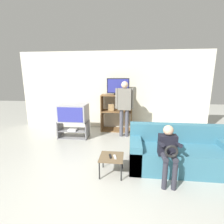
# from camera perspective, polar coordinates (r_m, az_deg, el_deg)

# --- Properties ---
(ground_plane) EXTENTS (18.00, 18.00, 0.00)m
(ground_plane) POSITION_cam_1_polar(r_m,az_deg,el_deg) (2.79, -8.82, -27.18)
(ground_plane) COLOR #ADADA3
(wall_back) EXTENTS (6.40, 0.06, 2.60)m
(wall_back) POSITION_cam_1_polar(r_m,az_deg,el_deg) (5.59, 0.02, 7.51)
(wall_back) COLOR silver
(wall_back) RESTS_ON ground_plane
(tv_stand) EXTENTS (0.88, 0.44, 0.50)m
(tv_stand) POSITION_cam_1_polar(r_m,az_deg,el_deg) (4.96, -13.32, -5.88)
(tv_stand) COLOR slate
(tv_stand) RESTS_ON ground_plane
(television_main) EXTENTS (0.80, 0.58, 0.50)m
(television_main) POSITION_cam_1_polar(r_m,az_deg,el_deg) (4.83, -13.38, -0.20)
(television_main) COLOR #9E9EA3
(television_main) RESTS_ON tv_stand
(media_shelf) EXTENTS (1.00, 0.50, 1.20)m
(media_shelf) POSITION_cam_1_polar(r_m,az_deg,el_deg) (5.36, 1.62, -0.14)
(media_shelf) COLOR brown
(media_shelf) RESTS_ON ground_plane
(television_flat) EXTENTS (0.71, 0.20, 0.52)m
(television_flat) POSITION_cam_1_polar(r_m,az_deg,el_deg) (5.24, 2.12, 8.82)
(television_flat) COLOR black
(television_flat) RESTS_ON media_shelf
(snack_table) EXTENTS (0.43, 0.43, 0.34)m
(snack_table) POSITION_cam_1_polar(r_m,az_deg,el_deg) (3.09, -0.18, -16.06)
(snack_table) COLOR brown
(snack_table) RESTS_ON ground_plane
(remote_control_black) EXTENTS (0.07, 0.15, 0.02)m
(remote_control_black) POSITION_cam_1_polar(r_m,az_deg,el_deg) (3.06, -0.63, -15.25)
(remote_control_black) COLOR black
(remote_control_black) RESTS_ON snack_table
(remote_control_white) EXTENTS (0.07, 0.15, 0.02)m
(remote_control_white) POSITION_cam_1_polar(r_m,az_deg,el_deg) (3.04, 1.02, -15.51)
(remote_control_white) COLOR silver
(remote_control_white) RESTS_ON snack_table
(couch) EXTENTS (1.93, 0.82, 0.82)m
(couch) POSITION_cam_1_polar(r_m,az_deg,el_deg) (3.55, 22.49, -13.34)
(couch) COLOR teal
(couch) RESTS_ON ground_plane
(person_standing_adult) EXTENTS (0.53, 0.20, 1.64)m
(person_standing_adult) POSITION_cam_1_polar(r_m,az_deg,el_deg) (4.74, 4.39, 2.92)
(person_standing_adult) COLOR #4C4C56
(person_standing_adult) RESTS_ON ground_plane
(person_seated_child) EXTENTS (0.33, 0.43, 0.98)m
(person_seated_child) POSITION_cam_1_polar(r_m,az_deg,el_deg) (2.93, 19.16, -12.28)
(person_seated_child) COLOR #2D2D38
(person_seated_child) RESTS_ON ground_plane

